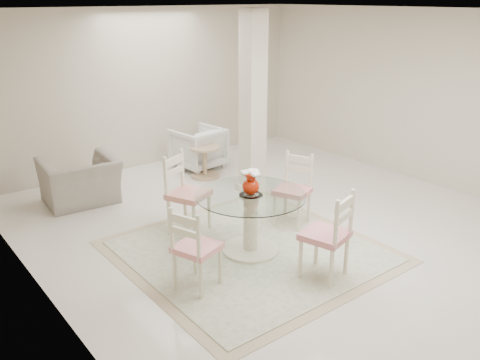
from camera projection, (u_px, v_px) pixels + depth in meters
ground at (285, 227)px, 6.66m from camera, size 7.00×7.00×0.00m
room_shell at (290, 86)px, 6.02m from camera, size 6.02×7.02×2.71m
column at (253, 105)px, 7.45m from camera, size 0.30×0.30×2.70m
area_rug at (250, 251)px, 6.02m from camera, size 2.83×2.83×0.02m
dining_table at (251, 223)px, 5.89m from camera, size 1.27×1.27×0.73m
red_vase at (251, 182)px, 5.72m from camera, size 0.23×0.22×0.30m
dining_chair_east at (295, 184)px, 6.61m from camera, size 0.55×0.55×1.05m
dining_chair_north at (183, 187)px, 6.37m from camera, size 0.60×0.60×1.13m
dining_chair_west at (193, 243)px, 5.06m from camera, size 0.52×0.52×1.02m
dining_chair_south at (331, 230)px, 5.26m from camera, size 0.54×0.54×1.10m
recliner_taupe at (80, 181)px, 7.34m from camera, size 1.10×0.99×0.67m
armchair_white at (198, 148)px, 8.85m from camera, size 0.85×0.87×0.72m
side_table at (205, 163)px, 8.44m from camera, size 0.50×0.50×0.52m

